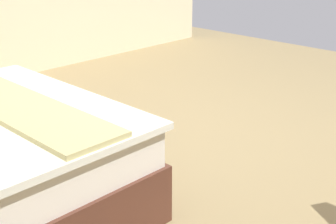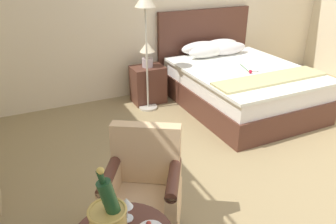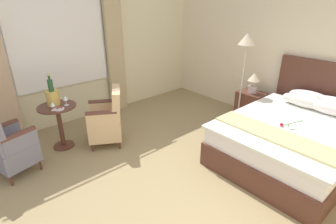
{
  "view_description": "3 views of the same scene",
  "coord_description": "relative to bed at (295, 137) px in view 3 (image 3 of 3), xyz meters",
  "views": [
    {
      "loc": [
        -1.95,
        2.54,
        1.59
      ],
      "look_at": [
        -0.52,
        1.07,
        0.8
      ],
      "focal_mm": 50.0,
      "sensor_mm": 36.0,
      "label": 1
    },
    {
      "loc": [
        -2.5,
        -1.8,
        2.14
      ],
      "look_at": [
        -1.08,
        1.18,
        0.55
      ],
      "focal_mm": 35.0,
      "sensor_mm": 36.0,
      "label": 2
    },
    {
      "loc": [
        1.8,
        -1.68,
        2.3
      ],
      "look_at": [
        -0.91,
        0.71,
        0.69
      ],
      "focal_mm": 28.0,
      "sensor_mm": 36.0,
      "label": 3
    }
  ],
  "objects": [
    {
      "name": "ground_plane",
      "position": [
        -0.5,
        -2.01,
        -0.36
      ],
      "size": [
        7.68,
        7.68,
        0.0
      ],
      "primitive_type": "plane",
      "color": "#988358"
    },
    {
      "name": "bedside_lamp",
      "position": [
        -1.2,
        0.7,
        0.45
      ],
      "size": [
        0.23,
        0.23,
        0.39
      ],
      "color": "#BBAAB1",
      "rests_on": "nightstand"
    },
    {
      "name": "nightstand",
      "position": [
        -1.2,
        0.7,
        -0.07
      ],
      "size": [
        0.52,
        0.38,
        0.58
      ],
      "color": "#542E23",
      "rests_on": "ground"
    },
    {
      "name": "floor_lamp_brass",
      "position": [
        -1.31,
        0.46,
        1.0
      ],
      "size": [
        0.29,
        0.29,
        1.7
      ],
      "color": "beige",
      "rests_on": "ground"
    },
    {
      "name": "wine_glass_near_bucket",
      "position": [
        -2.52,
        -2.6,
        0.46
      ],
      "size": [
        0.07,
        0.07,
        0.13
      ],
      "color": "white",
      "rests_on": "side_table_round"
    },
    {
      "name": "wall_headboard_side",
      "position": [
        -0.5,
        1.14,
        1.19
      ],
      "size": [
        6.19,
        0.12,
        3.1
      ],
      "color": "beige",
      "rests_on": "ground"
    },
    {
      "name": "wall_window_side",
      "position": [
        -3.58,
        -2.01,
        1.19
      ],
      "size": [
        0.27,
        6.3,
        3.1
      ],
      "color": "beige",
      "rests_on": "ground"
    },
    {
      "name": "wine_glass_near_edge",
      "position": [
        -2.58,
        -2.38,
        0.48
      ],
      "size": [
        0.08,
        0.08,
        0.16
      ],
      "color": "white",
      "rests_on": "side_table_round"
    },
    {
      "name": "bed",
      "position": [
        0.0,
        0.0,
        0.0
      ],
      "size": [
        1.73,
        2.24,
        1.32
      ],
      "color": "#542E23",
      "rests_on": "ground"
    },
    {
      "name": "armchair_facing_bed",
      "position": [
        -2.39,
        -3.31,
        0.09
      ],
      "size": [
        0.64,
        0.65,
        1.02
      ],
      "color": "#542E23",
      "rests_on": "ground"
    },
    {
      "name": "armchair_by_window",
      "position": [
        -2.29,
        -1.86,
        0.06
      ],
      "size": [
        0.77,
        0.76,
        0.95
      ],
      "color": "#542E23",
      "rests_on": "ground"
    },
    {
      "name": "champagne_bucket",
      "position": [
        -2.72,
        -2.52,
        0.52
      ],
      "size": [
        0.21,
        0.21,
        0.5
      ],
      "color": "gold",
      "rests_on": "side_table_round"
    },
    {
      "name": "side_table_round",
      "position": [
        -2.66,
        -2.51,
        0.09
      ],
      "size": [
        0.58,
        0.58,
        0.73
      ],
      "color": "#542E23",
      "rests_on": "ground"
    },
    {
      "name": "snack_plate",
      "position": [
        -2.5,
        -2.53,
        0.37
      ],
      "size": [
        0.16,
        0.16,
        0.04
      ],
      "color": "white",
      "rests_on": "side_table_round"
    }
  ]
}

